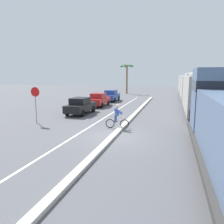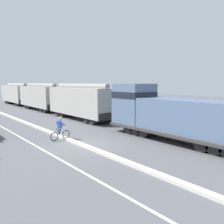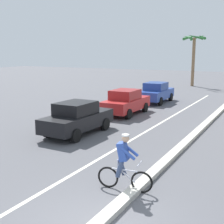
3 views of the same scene
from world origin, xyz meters
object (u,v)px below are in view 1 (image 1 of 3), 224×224
hopper_car_middle (191,87)px  parked_car_black (81,106)px  cyclist (117,117)px  parked_car_red (99,100)px  parked_car_blue (111,96)px  hopper_car_trailing (187,84)px  stop_sign (35,98)px  palm_tree_near (127,72)px  hopper_car_lead (201,94)px

hopper_car_middle → parked_car_black: size_ratio=2.50×
parked_car_black → cyclist: size_ratio=2.47×
parked_car_red → parked_car_blue: size_ratio=1.00×
hopper_car_trailing → cyclist: 30.87m
cyclist → stop_sign: stop_sign is taller
parked_car_red → palm_tree_near: (-0.47, 18.94, 3.59)m
parked_car_black → hopper_car_trailing: bearing=66.2°
palm_tree_near → stop_sign: bearing=-92.4°
parked_car_black → parked_car_blue: size_ratio=1.00×
parked_car_black → stop_sign: (-1.75, -4.76, 1.21)m
stop_sign → palm_tree_near: bearing=87.6°
hopper_car_lead → hopper_car_middle: bearing=90.0°
hopper_car_trailing → parked_car_black: size_ratio=2.50×
hopper_car_middle → cyclist: size_ratio=6.18×
parked_car_red → cyclist: bearing=-64.3°
hopper_car_lead → parked_car_red: (-11.28, 3.28, -1.26)m
cyclist → stop_sign: size_ratio=0.60×
hopper_car_lead → cyclist: bearing=-132.2°
hopper_car_middle → parked_car_red: hopper_car_middle is taller
hopper_car_lead → parked_car_black: (-11.24, -2.30, -1.26)m
palm_tree_near → hopper_car_middle: bearing=-42.1°
cyclist → palm_tree_near: bearing=100.5°
hopper_car_lead → palm_tree_near: palm_tree_near is taller
parked_car_red → parked_car_blue: 5.52m
hopper_car_middle → hopper_car_lead: bearing=-90.0°
parked_car_black → cyclist: cyclist is taller
hopper_car_trailing → stop_sign: bearing=-113.2°
parked_car_black → palm_tree_near: size_ratio=0.70×
hopper_car_lead → stop_sign: 14.78m
parked_car_blue → hopper_car_middle: bearing=14.0°
hopper_car_lead → parked_car_black: hopper_car_lead is taller
hopper_car_lead → hopper_car_middle: same height
hopper_car_middle → parked_car_blue: size_ratio=2.51×
hopper_car_lead → parked_car_red: size_ratio=2.52×
palm_tree_near → hopper_car_lead: bearing=-62.1°
cyclist → parked_car_black: bearing=136.3°
parked_car_red → parked_car_black: bearing=-89.6°
hopper_car_lead → parked_car_black: size_ratio=2.50×
parked_car_black → cyclist: bearing=-43.7°
hopper_car_middle → parked_car_black: (-11.24, -13.90, -1.26)m
hopper_car_lead → stop_sign: bearing=-151.5°
hopper_car_trailing → stop_sign: 32.93m
hopper_car_trailing → palm_tree_near: 12.01m
hopper_car_middle → hopper_car_trailing: 11.60m
hopper_car_middle → palm_tree_near: size_ratio=1.75×
hopper_car_lead → palm_tree_near: (-11.74, 22.22, 2.33)m
cyclist → palm_tree_near: size_ratio=0.28×
hopper_car_lead → cyclist: 9.52m
stop_sign → palm_tree_near: (1.24, 29.28, 2.38)m
parked_car_red → hopper_car_trailing: bearing=60.5°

